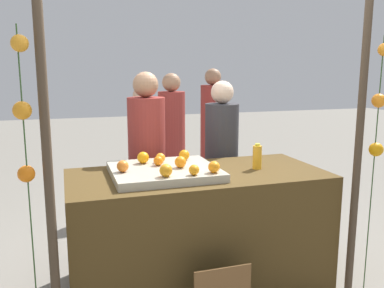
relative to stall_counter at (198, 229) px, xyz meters
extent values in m
plane|color=gray|center=(0.00, 0.00, -0.46)|extent=(24.00, 24.00, 0.00)
cube|color=#4C3819|center=(0.00, 0.00, 0.00)|extent=(1.97, 0.90, 0.91)
cube|color=#B2AD99|center=(-0.26, 0.01, 0.49)|extent=(0.78, 0.70, 0.06)
sphere|color=orange|center=(-0.32, -0.26, 0.56)|extent=(0.09, 0.09, 0.09)
sphere|color=orange|center=(-0.05, 0.20, 0.56)|extent=(0.09, 0.09, 0.09)
sphere|color=orange|center=(-0.39, 0.19, 0.56)|extent=(0.09, 0.09, 0.09)
sphere|color=orange|center=(-0.25, 0.17, 0.56)|extent=(0.08, 0.08, 0.08)
sphere|color=orange|center=(-0.29, 0.08, 0.55)|extent=(0.07, 0.07, 0.07)
sphere|color=orange|center=(-0.12, -0.27, 0.55)|extent=(0.07, 0.07, 0.07)
sphere|color=orange|center=(-0.15, -0.04, 0.56)|extent=(0.09, 0.09, 0.09)
sphere|color=orange|center=(0.04, -0.25, 0.56)|extent=(0.08, 0.08, 0.08)
sphere|color=orange|center=(-0.58, -0.03, 0.56)|extent=(0.09, 0.09, 0.09)
cylinder|color=gold|center=(0.49, -0.02, 0.55)|extent=(0.07, 0.07, 0.19)
cylinder|color=yellow|center=(0.49, -0.02, 0.65)|extent=(0.04, 0.04, 0.02)
cylinder|color=maroon|center=(-0.26, 0.69, 0.27)|extent=(0.34, 0.34, 1.45)
sphere|color=#A87A59|center=(-0.26, 0.69, 1.11)|extent=(0.23, 0.23, 0.23)
cylinder|color=#333338|center=(0.47, 0.69, 0.23)|extent=(0.32, 0.32, 1.38)
sphere|color=beige|center=(0.47, 0.69, 1.03)|extent=(0.22, 0.22, 0.22)
cylinder|color=beige|center=(-0.06, 1.96, 0.19)|extent=(0.30, 0.30, 1.29)
sphere|color=tan|center=(-0.06, 1.96, 0.94)|extent=(0.20, 0.20, 0.20)
cylinder|color=maroon|center=(1.06, 2.52, 0.28)|extent=(0.34, 0.34, 1.48)
sphere|color=#A87A59|center=(1.06, 2.52, 1.14)|extent=(0.23, 0.23, 0.23)
cylinder|color=maroon|center=(0.31, 1.94, 0.26)|extent=(0.33, 0.33, 1.43)
sphere|color=#A87A59|center=(0.31, 1.94, 1.09)|extent=(0.22, 0.22, 0.22)
cylinder|color=#473828|center=(-1.07, -0.49, 0.64)|extent=(0.06, 0.06, 2.19)
cylinder|color=#473828|center=(1.07, -0.49, 0.64)|extent=(0.06, 0.06, 2.19)
cylinder|color=#2D4C23|center=(-1.17, -0.52, 0.51)|extent=(0.01, 0.01, 1.93)
sphere|color=orange|center=(-1.17, -0.51, 1.38)|extent=(0.09, 0.09, 0.09)
sphere|color=orange|center=(-1.18, -0.51, 1.02)|extent=(0.10, 0.10, 0.10)
sphere|color=orange|center=(-1.18, -0.51, 0.67)|extent=(0.10, 0.10, 0.10)
cylinder|color=#2D4C23|center=(1.19, -0.52, 0.51)|extent=(0.01, 0.01, 1.93)
sphere|color=orange|center=(1.19, -0.53, 1.38)|extent=(0.09, 0.09, 0.09)
sphere|color=orange|center=(1.18, -0.52, 1.02)|extent=(0.10, 0.10, 0.10)
sphere|color=orange|center=(1.19, -0.53, 0.67)|extent=(0.10, 0.10, 0.10)
camera|label=1|loc=(-0.97, -2.90, 1.24)|focal=38.26mm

